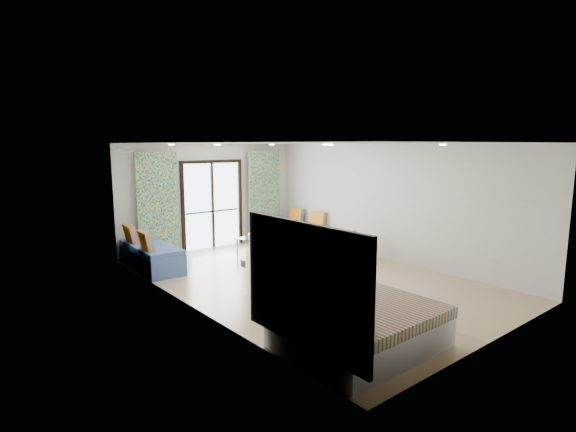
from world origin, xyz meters
TOP-DOWN VIEW (x-y plane):
  - floor at (0.00, 0.00)m, footprint 5.00×7.50m
  - ceiling at (0.00, 0.00)m, footprint 5.00×7.50m
  - wall_back at (0.00, 3.75)m, footprint 5.00×0.01m
  - wall_front at (0.00, -3.75)m, footprint 5.00×0.01m
  - wall_left at (-2.50, 0.00)m, footprint 0.01×7.50m
  - wall_right at (2.50, 0.00)m, footprint 0.01×7.50m
  - balcony_door at (0.00, 3.72)m, footprint 1.76×0.08m
  - balcony_rail at (0.00, 3.73)m, footprint 1.52×0.03m
  - curtain_left at (-1.55, 3.57)m, footprint 1.00×0.10m
  - curtain_right at (1.55, 3.57)m, footprint 1.00×0.10m
  - downlight_a at (-1.40, -2.00)m, footprint 0.12×0.12m
  - downlight_b at (1.40, -2.00)m, footprint 0.12×0.12m
  - downlight_c at (-1.40, 1.00)m, footprint 0.12×0.12m
  - downlight_d at (1.40, 1.00)m, footprint 0.12×0.12m
  - downlight_e at (-1.40, 3.00)m, footprint 0.12×0.12m
  - downlight_f at (1.40, 3.00)m, footprint 0.12×0.12m
  - headboard at (-2.46, -2.70)m, footprint 0.06×2.10m
  - switch_plate at (-2.47, -1.45)m, footprint 0.02×0.10m
  - bed at (-1.48, -2.70)m, footprint 2.01×1.64m
  - daybed_left at (-2.12, 2.72)m, footprint 0.79×1.95m
  - daybed_right at (2.12, 2.65)m, footprint 0.82×1.86m
  - coffee_table at (0.36, 2.43)m, footprint 0.78×0.78m
  - vase at (0.35, 2.45)m, footprint 0.24×0.24m
  - armchair at (1.73, 0.38)m, footprint 0.78×0.81m

SIDE VIEW (x-z plane):
  - floor at x=0.00m, z-range -0.01..0.01m
  - daybed_right at x=2.12m, z-range -0.17..0.73m
  - bed at x=-1.48m, z-range -0.06..0.64m
  - daybed_left at x=-2.12m, z-range -0.18..0.78m
  - coffee_table at x=0.36m, z-range 0.01..0.72m
  - armchair at x=1.73m, z-range 0.00..0.73m
  - vase at x=0.35m, z-range 0.41..0.60m
  - balcony_rail at x=0.00m, z-range 0.93..0.97m
  - headboard at x=-2.46m, z-range 0.30..1.80m
  - switch_plate at x=-2.47m, z-range 1.00..1.10m
  - curtain_left at x=-1.55m, z-range 0.00..2.50m
  - curtain_right at x=1.55m, z-range 0.00..2.50m
  - balcony_door at x=0.00m, z-range 0.12..2.40m
  - wall_back at x=0.00m, z-range 0.00..2.70m
  - wall_front at x=0.00m, z-range 0.00..2.70m
  - wall_left at x=-2.50m, z-range 0.00..2.70m
  - wall_right at x=2.50m, z-range 0.00..2.70m
  - downlight_a at x=-1.40m, z-range 2.66..2.68m
  - downlight_b at x=1.40m, z-range 2.66..2.68m
  - downlight_c at x=-1.40m, z-range 2.66..2.68m
  - downlight_d at x=1.40m, z-range 2.66..2.68m
  - downlight_e at x=-1.40m, z-range 2.66..2.68m
  - downlight_f at x=1.40m, z-range 2.66..2.68m
  - ceiling at x=0.00m, z-range 2.70..2.71m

